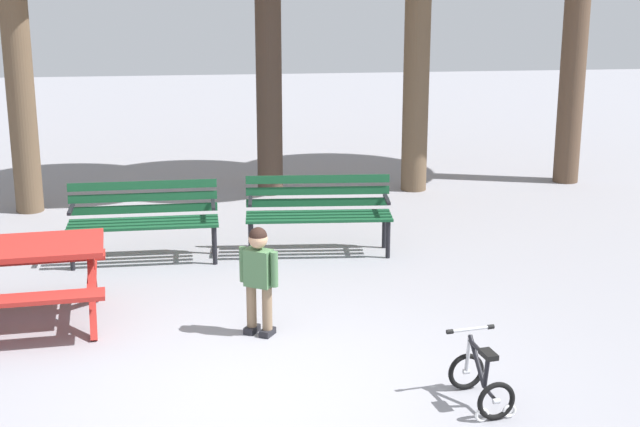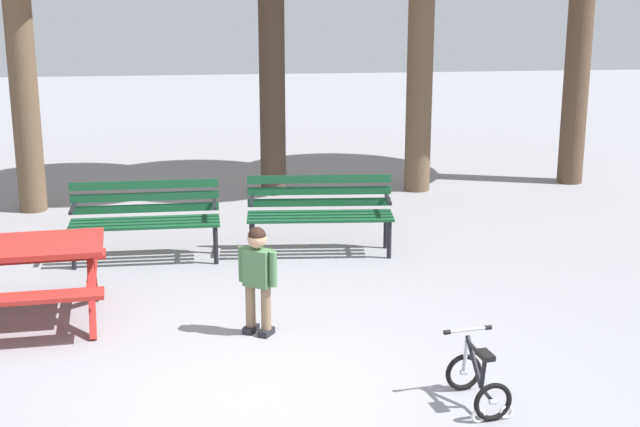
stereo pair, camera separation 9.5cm
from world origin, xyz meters
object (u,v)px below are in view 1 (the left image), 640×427
park_bench_left (318,208)px  child_standing (259,273)px  picnic_table (1,265)px  kids_bicycle (481,380)px  park_bench_far_left (143,215)px

park_bench_left → child_standing: child_standing is taller
picnic_table → child_standing: bearing=-9.8°
child_standing → kids_bicycle: size_ratio=1.63×
picnic_table → child_standing: child_standing is taller
park_bench_far_left → kids_bicycle: 4.63m
park_bench_far_left → park_bench_left: 1.91m
picnic_table → park_bench_left: park_bench_left is taller
child_standing → picnic_table: bearing=170.2°
park_bench_left → park_bench_far_left: bearing=-177.5°
picnic_table → child_standing: 2.31m
park_bench_far_left → park_bench_left: same height
park_bench_left → kids_bicycle: 3.90m
picnic_table → child_standing: size_ratio=1.95×
picnic_table → park_bench_left: bearing=31.8°
park_bench_left → child_standing: bearing=-108.2°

